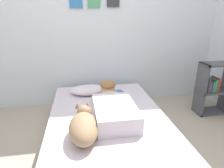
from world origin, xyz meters
TOP-DOWN VIEW (x-y plane):
  - ground_plane at (0.00, 0.00)m, footprint 11.63×11.63m
  - back_wall at (-0.00, 1.36)m, footprint 3.82×0.12m
  - bed at (0.02, 0.25)m, footprint 1.30×1.96m
  - pillow at (-0.14, 0.89)m, footprint 0.52×0.32m
  - person_lying at (0.08, 0.25)m, footprint 0.43×0.92m
  - dog at (-0.25, -0.11)m, footprint 0.26×0.57m
  - coffee_cup at (0.25, 0.75)m, footprint 0.12×0.09m
  - cell_phone at (0.28, 0.33)m, footprint 0.07×0.14m
  - bookshelf at (1.59, 0.65)m, footprint 0.45×0.24m

SIDE VIEW (x-z plane):
  - ground_plane at x=0.00m, z-range 0.00..0.00m
  - bed at x=0.02m, z-range 0.00..0.32m
  - cell_phone at x=0.28m, z-range 0.32..0.33m
  - coffee_cup at x=0.25m, z-range 0.32..0.40m
  - pillow at x=-0.14m, z-range 0.32..0.43m
  - bookshelf at x=1.59m, z-range 0.01..0.76m
  - dog at x=-0.25m, z-range 0.32..0.53m
  - person_lying at x=0.08m, z-range 0.29..0.56m
  - back_wall at x=0.00m, z-range 0.00..2.50m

